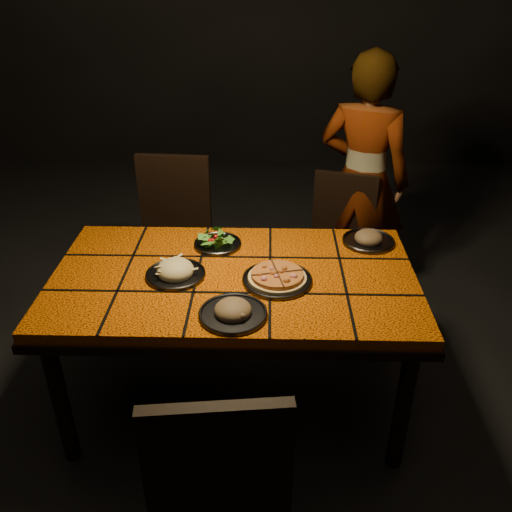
{
  "coord_description": "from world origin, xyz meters",
  "views": [
    {
      "loc": [
        0.15,
        -2.03,
        2.0
      ],
      "look_at": [
        0.1,
        0.04,
        0.82
      ],
      "focal_mm": 38.0,
      "sensor_mm": 36.0,
      "label": 1
    }
  ],
  "objects_px": {
    "dining_table": "(234,289)",
    "chair_far_left": "(173,227)",
    "plate_pizza": "(277,278)",
    "chair_far_right": "(340,235)",
    "chair_near": "(219,475)",
    "plate_pasta": "(175,272)",
    "diner": "(363,180)"
  },
  "relations": [
    {
      "from": "chair_far_left",
      "to": "chair_far_right",
      "type": "xyz_separation_m",
      "value": [
        1.01,
        0.06,
        -0.07
      ]
    },
    {
      "from": "dining_table",
      "to": "chair_far_right",
      "type": "xyz_separation_m",
      "value": [
        0.59,
        0.9,
        -0.19
      ]
    },
    {
      "from": "chair_far_right",
      "to": "chair_near",
      "type": "bearing_deg",
      "value": -93.71
    },
    {
      "from": "diner",
      "to": "plate_pizza",
      "type": "bearing_deg",
      "value": 89.46
    },
    {
      "from": "diner",
      "to": "chair_near",
      "type": "bearing_deg",
      "value": 94.45
    },
    {
      "from": "dining_table",
      "to": "plate_pasta",
      "type": "height_order",
      "value": "plate_pasta"
    },
    {
      "from": "chair_far_left",
      "to": "chair_far_right",
      "type": "bearing_deg",
      "value": 6.89
    },
    {
      "from": "chair_far_left",
      "to": "plate_pasta",
      "type": "distance_m",
      "value": 0.92
    },
    {
      "from": "dining_table",
      "to": "diner",
      "type": "distance_m",
      "value": 1.3
    },
    {
      "from": "chair_far_right",
      "to": "diner",
      "type": "distance_m",
      "value": 0.36
    },
    {
      "from": "chair_near",
      "to": "chair_far_right",
      "type": "relative_size",
      "value": 1.13
    },
    {
      "from": "dining_table",
      "to": "plate_pizza",
      "type": "height_order",
      "value": "plate_pizza"
    },
    {
      "from": "chair_far_left",
      "to": "plate_pizza",
      "type": "xyz_separation_m",
      "value": [
        0.61,
        -0.9,
        0.22
      ]
    },
    {
      "from": "chair_far_right",
      "to": "plate_pasta",
      "type": "height_order",
      "value": "chair_far_right"
    },
    {
      "from": "dining_table",
      "to": "chair_far_left",
      "type": "height_order",
      "value": "chair_far_left"
    },
    {
      "from": "plate_pasta",
      "to": "chair_far_left",
      "type": "bearing_deg",
      "value": 101.05
    },
    {
      "from": "diner",
      "to": "dining_table",
      "type": "bearing_deg",
      "value": 80.71
    },
    {
      "from": "plate_pasta",
      "to": "dining_table",
      "type": "bearing_deg",
      "value": 5.46
    },
    {
      "from": "chair_near",
      "to": "diner",
      "type": "distance_m",
      "value": 2.1
    },
    {
      "from": "chair_far_right",
      "to": "diner",
      "type": "height_order",
      "value": "diner"
    },
    {
      "from": "chair_near",
      "to": "plate_pasta",
      "type": "relative_size",
      "value": 3.63
    },
    {
      "from": "chair_far_left",
      "to": "chair_far_right",
      "type": "height_order",
      "value": "chair_far_left"
    },
    {
      "from": "dining_table",
      "to": "plate_pizza",
      "type": "bearing_deg",
      "value": -16.56
    },
    {
      "from": "dining_table",
      "to": "plate_pasta",
      "type": "bearing_deg",
      "value": -174.54
    },
    {
      "from": "dining_table",
      "to": "chair_far_left",
      "type": "bearing_deg",
      "value": 116.56
    },
    {
      "from": "dining_table",
      "to": "chair_near",
      "type": "bearing_deg",
      "value": -89.69
    },
    {
      "from": "chair_near",
      "to": "plate_pizza",
      "type": "distance_m",
      "value": 0.88
    },
    {
      "from": "plate_pizza",
      "to": "plate_pasta",
      "type": "relative_size",
      "value": 1.16
    },
    {
      "from": "chair_far_left",
      "to": "chair_far_right",
      "type": "distance_m",
      "value": 1.01
    },
    {
      "from": "dining_table",
      "to": "plate_pasta",
      "type": "distance_m",
      "value": 0.27
    },
    {
      "from": "chair_near",
      "to": "chair_far_right",
      "type": "xyz_separation_m",
      "value": [
        0.58,
        1.79,
        -0.06
      ]
    },
    {
      "from": "plate_pizza",
      "to": "chair_far_left",
      "type": "bearing_deg",
      "value": 124.2
    }
  ]
}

